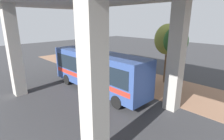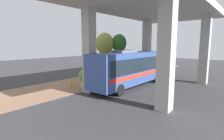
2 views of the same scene
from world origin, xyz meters
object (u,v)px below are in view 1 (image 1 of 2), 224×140
(bus, at_px, (97,69))
(street_tree_far, at_px, (167,39))
(planter_back, at_px, (112,71))
(planter_middle, at_px, (102,67))
(planter_extra, at_px, (146,78))
(street_tree_near, at_px, (176,41))
(planter_front, at_px, (126,72))
(fire_hydrant, at_px, (103,68))

(bus, distance_m, street_tree_far, 7.33)
(planter_back, bearing_deg, planter_middle, -83.24)
(bus, distance_m, planter_extra, 4.76)
(street_tree_near, bearing_deg, planter_front, -79.25)
(bus, xyz_separation_m, planter_middle, (-3.16, -3.11, -1.00))
(bus, distance_m, fire_hydrant, 6.20)
(fire_hydrant, distance_m, planter_back, 2.75)
(bus, height_order, planter_back, bus)
(planter_middle, bearing_deg, planter_back, 96.76)
(planter_middle, bearing_deg, planter_front, 106.81)
(fire_hydrant, relative_size, planter_extra, 0.58)
(planter_middle, relative_size, planter_back, 1.26)
(street_tree_far, bearing_deg, planter_middle, -63.57)
(street_tree_far, bearing_deg, bus, -26.26)
(bus, bearing_deg, fire_hydrant, -136.30)
(planter_front, bearing_deg, planter_back, -63.93)
(planter_middle, xyz_separation_m, planter_extra, (-0.76, 5.53, -0.19))
(planter_middle, height_order, street_tree_near, street_tree_near)
(planter_front, distance_m, planter_back, 1.63)
(planter_middle, bearing_deg, fire_hydrant, -138.71)
(bus, relative_size, planter_front, 5.91)
(planter_front, height_order, planter_extra, planter_front)
(planter_middle, relative_size, street_tree_far, 0.34)
(street_tree_far, bearing_deg, planter_extra, -15.71)
(fire_hydrant, relative_size, planter_back, 0.61)
(bus, height_order, fire_hydrant, bus)
(fire_hydrant, xyz_separation_m, planter_back, (1.01, 2.53, 0.34))
(fire_hydrant, bearing_deg, planter_front, 85.85)
(planter_back, xyz_separation_m, planter_extra, (-0.58, 4.04, 0.00))
(street_tree_near, bearing_deg, bus, -42.71)
(planter_middle, xyz_separation_m, street_tree_near, (-1.79, 7.67, 3.40))
(planter_front, distance_m, street_tree_near, 5.99)
(planter_middle, height_order, planter_extra, planter_middle)
(fire_hydrant, bearing_deg, street_tree_near, 93.97)
(planter_middle, distance_m, planter_extra, 5.58)
(fire_hydrant, bearing_deg, planter_middle, 41.29)
(fire_hydrant, relative_size, street_tree_near, 0.17)
(planter_middle, distance_m, street_tree_near, 8.58)
(planter_extra, bearing_deg, planter_middle, -82.17)
(planter_extra, bearing_deg, bus, -31.74)
(street_tree_near, xyz_separation_m, street_tree_far, (-1.28, -1.49, -0.05))
(bus, bearing_deg, street_tree_near, 137.29)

